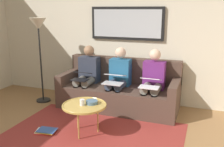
{
  "coord_description": "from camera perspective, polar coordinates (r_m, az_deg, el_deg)",
  "views": [
    {
      "loc": [
        -1.47,
        2.22,
        1.82
      ],
      "look_at": [
        0.0,
        -1.7,
        0.75
      ],
      "focal_mm": 40.62,
      "sensor_mm": 36.0,
      "label": 1
    }
  ],
  "objects": [
    {
      "name": "coffee_table",
      "position": [
        3.77,
        -6.25,
        -7.18
      ],
      "size": [
        0.65,
        0.65,
        0.47
      ],
      "color": "tan",
      "rests_on": "ground_plane"
    },
    {
      "name": "wall_rear",
      "position": [
        5.07,
        3.6,
        8.42
      ],
      "size": [
        6.0,
        0.12,
        2.6
      ],
      "primitive_type": "cube",
      "color": "beige",
      "rests_on": "ground_plane"
    },
    {
      "name": "bowl",
      "position": [
        3.78,
        -4.59,
        -6.45
      ],
      "size": [
        0.18,
        0.18,
        0.05
      ],
      "primitive_type": "cylinder",
      "color": "slate",
      "rests_on": "coffee_table"
    },
    {
      "name": "laptop_silver",
      "position": [
        4.45,
        0.49,
        -1.16
      ],
      "size": [
        0.35,
        0.37,
        0.16
      ],
      "color": "silver"
    },
    {
      "name": "couch",
      "position": [
        4.82,
        1.74,
        -3.91
      ],
      "size": [
        2.2,
        0.9,
        0.9
      ],
      "color": "#4C382D",
      "rests_on": "ground_plane"
    },
    {
      "name": "laptop_black",
      "position": [
        4.7,
        -6.9,
        -0.51
      ],
      "size": [
        0.3,
        0.33,
        0.14
      ],
      "color": "black"
    },
    {
      "name": "magazine_stack",
      "position": [
        4.06,
        -14.65,
        -12.38
      ],
      "size": [
        0.35,
        0.29,
        0.04
      ],
      "color": "red",
      "rests_on": "ground_plane"
    },
    {
      "name": "laptop_white",
      "position": [
        4.28,
        8.55,
        -2.02
      ],
      "size": [
        0.33,
        0.34,
        0.15
      ],
      "color": "white"
    },
    {
      "name": "area_rug",
      "position": [
        3.86,
        -4.56,
        -13.8
      ],
      "size": [
        2.6,
        1.8,
        0.01
      ],
      "primitive_type": "cube",
      "color": "maroon",
      "rests_on": "ground_plane"
    },
    {
      "name": "cup",
      "position": [
        3.73,
        -6.74,
        -6.47
      ],
      "size": [
        0.07,
        0.07,
        0.09
      ],
      "primitive_type": "cylinder",
      "color": "silver",
      "rests_on": "coffee_table"
    },
    {
      "name": "standing_lamp",
      "position": [
        5.09,
        -16.16,
        8.72
      ],
      "size": [
        0.32,
        0.32,
        1.66
      ],
      "color": "black",
      "rests_on": "ground_plane"
    },
    {
      "name": "framed_mirror",
      "position": [
        4.96,
        3.33,
        11.19
      ],
      "size": [
        1.44,
        0.05,
        0.63
      ],
      "color": "black"
    },
    {
      "name": "person_left",
      "position": [
        4.51,
        9.2,
        -1.41
      ],
      "size": [
        0.38,
        0.58,
        1.14
      ],
      "color": "#66236B",
      "rests_on": "couch"
    },
    {
      "name": "person_middle",
      "position": [
        4.67,
        1.5,
        -0.69
      ],
      "size": [
        0.38,
        0.58,
        1.14
      ],
      "color": "#235B84",
      "rests_on": "couch"
    },
    {
      "name": "person_right",
      "position": [
        4.91,
        -5.58,
        -0.01
      ],
      "size": [
        0.38,
        0.58,
        1.14
      ],
      "color": "#2D3342",
      "rests_on": "couch"
    }
  ]
}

